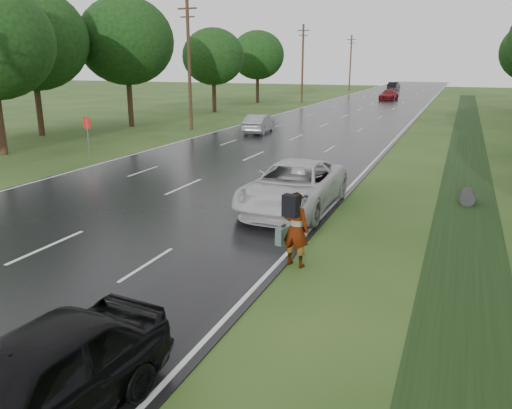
{
  "coord_description": "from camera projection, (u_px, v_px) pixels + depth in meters",
  "views": [
    {
      "loc": [
        10.98,
        -10.46,
        5.32
      ],
      "look_at": [
        5.67,
        2.49,
        1.3
      ],
      "focal_mm": 35.0,
      "sensor_mm": 36.0,
      "label": 1
    }
  ],
  "objects": [
    {
      "name": "far_car_red",
      "position": [
        389.0,
        95.0,
        71.11
      ],
      "size": [
        2.48,
        5.17,
        1.45
      ],
      "primitive_type": "imported",
      "rotation": [
        0.0,
        0.0,
        -0.09
      ],
      "color": "maroon",
      "rests_on": "road"
    },
    {
      "name": "tree_west_f",
      "position": [
        258.0,
        55.0,
        65.61
      ],
      "size": [
        7.0,
        7.0,
        9.29
      ],
      "color": "#332215",
      "rests_on": "ground"
    },
    {
      "name": "white_pickup",
      "position": [
        294.0,
        186.0,
        18.35
      ],
      "size": [
        2.88,
        6.24,
        1.73
      ],
      "primitive_type": "imported",
      "rotation": [
        0.0,
        0.0,
        -0.0
      ],
      "color": "silver",
      "rests_on": "road"
    },
    {
      "name": "far_car_dark",
      "position": [
        394.0,
        86.0,
        94.43
      ],
      "size": [
        1.9,
        4.88,
        1.59
      ],
      "primitive_type": "imported",
      "rotation": [
        0.0,
        0.0,
        3.1
      ],
      "color": "black",
      "rests_on": "road"
    },
    {
      "name": "dark_sedan",
      "position": [
        31.0,
        386.0,
        7.13
      ],
      "size": [
        2.31,
        4.87,
        1.61
      ],
      "primitive_type": "imported",
      "rotation": [
        0.0,
        0.0,
        -0.09
      ],
      "color": "black",
      "rests_on": "road"
    },
    {
      "name": "road_sign",
      "position": [
        87.0,
        129.0,
        28.08
      ],
      "size": [
        0.5,
        0.06,
        2.3
      ],
      "color": "slate",
      "rests_on": "ground"
    },
    {
      "name": "drainage_ditch",
      "position": [
        467.0,
        162.0,
        27.2
      ],
      "size": [
        2.2,
        120.0,
        0.56
      ],
      "color": "black",
      "rests_on": "ground"
    },
    {
      "name": "utility_pole_far",
      "position": [
        303.0,
        63.0,
        65.6
      ],
      "size": [
        1.6,
        0.26,
        10.0
      ],
      "color": "#332215",
      "rests_on": "ground"
    },
    {
      "name": "tree_west_e",
      "position": [
        31.0,
        39.0,
        35.45
      ],
      "size": [
        8.0,
        8.0,
        10.44
      ],
      "color": "#332215",
      "rests_on": "ground"
    },
    {
      "name": "edge_stripe_west",
      "position": [
        296.0,
        109.0,
        57.24
      ],
      "size": [
        0.12,
        180.0,
        0.01
      ],
      "primitive_type": "cube",
      "color": "silver",
      "rests_on": "road"
    },
    {
      "name": "edge_stripe_east",
      "position": [
        419.0,
        114.0,
        52.32
      ],
      "size": [
        0.12,
        180.0,
        0.01
      ],
      "primitive_type": "cube",
      "color": "silver",
      "rests_on": "road"
    },
    {
      "name": "silver_sedan",
      "position": [
        259.0,
        124.0,
        38.24
      ],
      "size": [
        1.92,
        4.41,
        1.41
      ],
      "primitive_type": "imported",
      "rotation": [
        0.0,
        0.0,
        3.24
      ],
      "color": "gray",
      "rests_on": "road"
    },
    {
      "name": "tree_west_c",
      "position": [
        126.0,
        41.0,
        40.56
      ],
      "size": [
        7.8,
        7.8,
        10.43
      ],
      "color": "#332215",
      "rests_on": "ground"
    },
    {
      "name": "utility_pole_distant",
      "position": [
        350.0,
        62.0,
        92.29
      ],
      "size": [
        1.6,
        0.26,
        10.0
      ],
      "color": "#332215",
      "rests_on": "ground"
    },
    {
      "name": "ground",
      "position": [
        47.0,
        248.0,
        14.77
      ],
      "size": [
        220.0,
        220.0,
        0.0
      ],
      "primitive_type": "plane",
      "color": "#244017",
      "rests_on": "ground"
    },
    {
      "name": "pedestrian",
      "position": [
        295.0,
        228.0,
        13.23
      ],
      "size": [
        0.97,
        0.95,
        2.06
      ],
      "rotation": [
        0.0,
        0.0,
        2.95
      ],
      "color": "#A5998C",
      "rests_on": "ground"
    },
    {
      "name": "center_line",
      "position": [
        355.0,
        111.0,
        54.78
      ],
      "size": [
        0.12,
        180.0,
        0.01
      ],
      "primitive_type": "cube",
      "color": "silver",
      "rests_on": "road"
    },
    {
      "name": "tree_west_d",
      "position": [
        213.0,
        57.0,
        53.02
      ],
      "size": [
        6.6,
        6.6,
        8.8
      ],
      "color": "#332215",
      "rests_on": "ground"
    },
    {
      "name": "road",
      "position": [
        355.0,
        112.0,
        54.79
      ],
      "size": [
        14.0,
        180.0,
        0.04
      ],
      "primitive_type": "cube",
      "color": "black",
      "rests_on": "ground"
    },
    {
      "name": "utility_pole_mid",
      "position": [
        189.0,
        63.0,
        38.92
      ],
      "size": [
        1.6,
        0.26,
        10.0
      ],
      "color": "#332215",
      "rests_on": "ground"
    }
  ]
}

